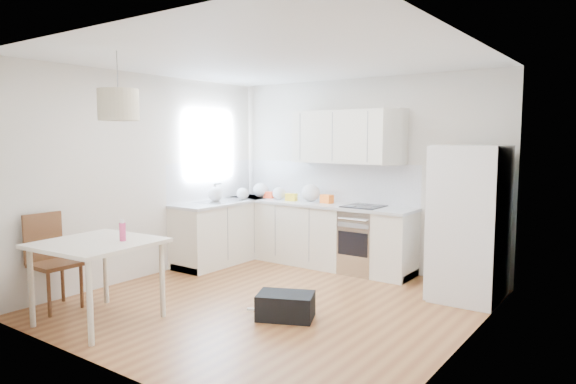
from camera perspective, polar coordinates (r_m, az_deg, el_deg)
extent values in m
plane|color=brown|center=(5.93, -1.70, -12.23)|extent=(4.20, 4.20, 0.00)
plane|color=white|center=(5.70, -1.78, 14.52)|extent=(4.20, 4.20, 0.00)
plane|color=beige|center=(7.43, 8.16, 2.04)|extent=(4.20, 0.00, 4.20)
plane|color=beige|center=(7.13, -15.28, 1.72)|extent=(0.00, 4.20, 4.20)
plane|color=beige|center=(4.69, 19.08, -0.52)|extent=(0.00, 4.20, 4.20)
cube|color=#BFE0F9|center=(7.88, -8.78, 5.16)|extent=(0.02, 1.00, 1.00)
cube|color=white|center=(7.59, 2.97, -4.76)|extent=(3.00, 0.60, 0.88)
cube|color=white|center=(7.84, -6.86, -4.44)|extent=(0.60, 1.80, 0.88)
cube|color=#B7B9BC|center=(7.51, 2.98, -1.31)|extent=(3.02, 0.64, 0.04)
cube|color=#B7B9BC|center=(7.77, -6.90, -1.11)|extent=(0.64, 1.82, 0.04)
cube|color=white|center=(7.73, 4.18, 1.19)|extent=(3.00, 0.01, 0.58)
cube|color=white|center=(7.94, -8.49, 1.27)|extent=(0.01, 1.80, 0.58)
cube|color=white|center=(7.34, 6.59, 6.11)|extent=(1.70, 0.32, 0.75)
cube|color=beige|center=(5.50, -20.46, -5.35)|extent=(1.12, 1.12, 0.04)
cylinder|color=white|center=(5.70, -26.64, -9.49)|extent=(0.06, 0.06, 0.79)
cylinder|color=white|center=(5.00, -21.15, -11.41)|extent=(0.06, 0.06, 0.79)
cylinder|color=white|center=(6.19, -19.62, -8.00)|extent=(0.06, 0.06, 0.79)
cylinder|color=white|center=(5.55, -13.79, -9.43)|extent=(0.06, 0.06, 0.79)
cylinder|color=#D93C70|center=(5.41, -17.91, -4.05)|extent=(0.07, 0.07, 0.22)
cube|color=black|center=(5.42, -0.27, -12.54)|extent=(0.67, 0.57, 0.26)
cylinder|color=beige|center=(5.35, -18.33, 9.18)|extent=(0.42, 0.42, 0.31)
ellipsoid|color=silver|center=(8.12, -3.04, 0.21)|extent=(0.26, 0.22, 0.23)
ellipsoid|color=silver|center=(7.83, -0.99, -0.16)|extent=(0.21, 0.18, 0.19)
ellipsoid|color=silver|center=(7.64, 2.55, -0.07)|extent=(0.29, 0.24, 0.26)
ellipsoid|color=silver|center=(7.86, -5.06, -0.20)|extent=(0.20, 0.17, 0.18)
ellipsoid|color=silver|center=(7.70, -8.09, -0.25)|extent=(0.23, 0.20, 0.21)
cube|color=orange|center=(7.43, 4.34, -0.77)|extent=(0.20, 0.14, 0.12)
cube|color=yellow|center=(7.68, 0.37, -0.57)|extent=(0.18, 0.12, 0.11)
cube|color=red|center=(8.04, -2.12, -0.32)|extent=(0.16, 0.10, 0.10)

